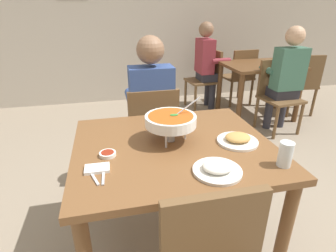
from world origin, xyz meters
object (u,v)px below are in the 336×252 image
(dining_table_main, at_px, (174,161))
(chair_bg_corner, at_px, (240,74))
(chair_diner_main, at_px, (152,130))
(drink_glass, at_px, (285,155))
(sauce_dish, at_px, (108,154))
(chair_bg_left, at_px, (207,76))
(diner_main, at_px, (151,104))
(dining_table_far, at_px, (259,74))
(patron_bg_middle, at_px, (286,74))
(rice_plate, at_px, (217,169))
(patron_bg_left, at_px, (207,61))
(chair_bg_right, at_px, (302,81))
(curry_bowl, at_px, (171,121))
(chair_bg_middle, at_px, (276,92))
(appetizer_plate, at_px, (238,139))

(dining_table_main, height_order, chair_bg_corner, chair_bg_corner)
(chair_diner_main, relative_size, drink_glass, 6.92)
(dining_table_main, distance_m, sauce_dish, 0.40)
(chair_diner_main, xyz_separation_m, chair_bg_left, (1.19, 1.80, 0.00))
(diner_main, height_order, dining_table_far, diner_main)
(drink_glass, xyz_separation_m, patron_bg_middle, (1.31, 1.85, -0.08))
(rice_plate, xyz_separation_m, dining_table_far, (1.63, 2.37, -0.16))
(chair_diner_main, xyz_separation_m, patron_bg_left, (1.16, 1.77, 0.24))
(dining_table_main, xyz_separation_m, chair_bg_right, (2.40, 1.94, -0.15))
(curry_bowl, height_order, dining_table_far, curry_bowl)
(rice_plate, xyz_separation_m, chair_bg_corner, (1.61, 2.90, -0.28))
(sauce_dish, bearing_deg, patron_bg_middle, 35.59)
(curry_bowl, relative_size, drink_glass, 2.56)
(chair_diner_main, distance_m, chair_bg_middle, 1.92)
(appetizer_plate, relative_size, sauce_dish, 2.67)
(chair_diner_main, relative_size, chair_bg_right, 1.00)
(dining_table_far, height_order, chair_bg_left, chair_bg_left)
(diner_main, bearing_deg, dining_table_far, 34.93)
(patron_bg_left, bearing_deg, curry_bowl, -114.95)
(chair_diner_main, height_order, drink_glass, drink_glass)
(drink_glass, bearing_deg, chair_diner_main, 113.46)
(chair_bg_corner, bearing_deg, patron_bg_left, -177.57)
(dining_table_main, distance_m, diner_main, 0.81)
(chair_bg_left, relative_size, chair_bg_corner, 1.00)
(rice_plate, distance_m, chair_bg_corner, 3.33)
(curry_bowl, xyz_separation_m, sauce_dish, (-0.37, -0.10, -0.12))
(dining_table_main, bearing_deg, sauce_dish, -172.41)
(chair_bg_middle, relative_size, chair_bg_corner, 1.00)
(chair_diner_main, distance_m, drink_glass, 1.26)
(drink_glass, bearing_deg, chair_bg_middle, 56.60)
(chair_bg_middle, bearing_deg, chair_bg_corner, 90.19)
(chair_diner_main, bearing_deg, chair_bg_right, 25.84)
(sauce_dish, relative_size, patron_bg_middle, 0.07)
(chair_bg_corner, xyz_separation_m, patron_bg_middle, (0.05, -1.07, 0.24))
(chair_bg_middle, height_order, chair_bg_corner, same)
(chair_diner_main, distance_m, chair_bg_corner, 2.51)
(chair_bg_right, bearing_deg, diner_main, -154.79)
(drink_glass, height_order, chair_bg_right, drink_glass)
(curry_bowl, height_order, chair_bg_right, curry_bowl)
(diner_main, height_order, chair_bg_right, diner_main)
(drink_glass, height_order, patron_bg_left, patron_bg_left)
(chair_bg_left, bearing_deg, drink_glass, -103.52)
(dining_table_main, distance_m, appetizer_plate, 0.40)
(sauce_dish, relative_size, chair_bg_middle, 0.10)
(dining_table_far, bearing_deg, curry_bowl, -131.64)
(chair_bg_corner, bearing_deg, dining_table_main, -124.17)
(sauce_dish, bearing_deg, dining_table_main, 7.59)
(rice_plate, xyz_separation_m, chair_bg_right, (2.27, 2.27, -0.28))
(rice_plate, relative_size, drink_glass, 1.85)
(diner_main, xyz_separation_m, drink_glass, (0.49, -1.15, 0.08))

